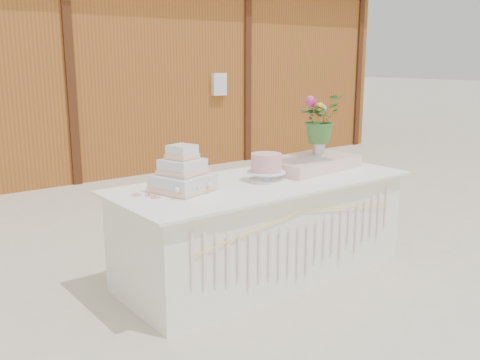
# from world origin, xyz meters

# --- Properties ---
(ground) EXTENTS (80.00, 80.00, 0.00)m
(ground) POSITION_xyz_m (0.00, 0.00, 0.00)
(ground) COLOR beige
(ground) RESTS_ON ground
(barn) EXTENTS (12.60, 4.60, 3.30)m
(barn) POSITION_xyz_m (-0.01, 5.99, 1.68)
(barn) COLOR #994D20
(barn) RESTS_ON ground
(cake_table) EXTENTS (2.40, 1.00, 0.77)m
(cake_table) POSITION_xyz_m (0.00, -0.00, 0.39)
(cake_table) COLOR white
(cake_table) RESTS_ON ground
(wedding_cake) EXTENTS (0.46, 0.46, 0.33)m
(wedding_cake) POSITION_xyz_m (-0.68, 0.09, 0.88)
(wedding_cake) COLOR silver
(wedding_cake) RESTS_ON cake_table
(pink_cake_stand) EXTENTS (0.30, 0.30, 0.22)m
(pink_cake_stand) POSITION_xyz_m (0.00, -0.02, 0.89)
(pink_cake_stand) COLOR white
(pink_cake_stand) RESTS_ON cake_table
(satin_runner) EXTENTS (0.88, 0.56, 0.11)m
(satin_runner) POSITION_xyz_m (0.59, 0.09, 0.82)
(satin_runner) COLOR #FFD5CD
(satin_runner) RESTS_ON cake_table
(flower_vase) EXTENTS (0.11, 0.11, 0.15)m
(flower_vase) POSITION_xyz_m (0.77, 0.16, 0.95)
(flower_vase) COLOR silver
(flower_vase) RESTS_ON satin_runner
(bouquet) EXTENTS (0.43, 0.39, 0.43)m
(bouquet) POSITION_xyz_m (0.77, 0.16, 1.23)
(bouquet) COLOR #366B2A
(bouquet) RESTS_ON flower_vase
(loose_flowers) EXTENTS (0.23, 0.35, 0.02)m
(loose_flowers) POSITION_xyz_m (-0.95, 0.14, 0.78)
(loose_flowers) COLOR pink
(loose_flowers) RESTS_ON cake_table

